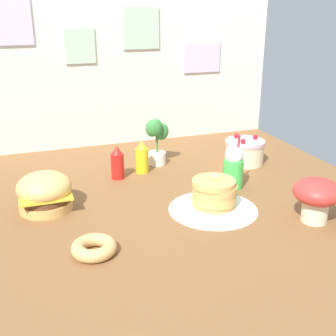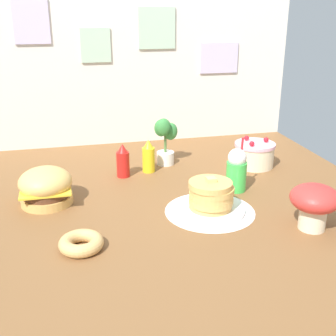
# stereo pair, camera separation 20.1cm
# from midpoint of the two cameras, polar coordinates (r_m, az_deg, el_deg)

# --- Properties ---
(ground_plane) EXTENTS (2.12, 2.08, 0.02)m
(ground_plane) POSITION_cam_midpoint_polar(r_m,az_deg,el_deg) (1.97, 2.97, -5.49)
(ground_plane) COLOR brown
(back_wall) EXTENTS (2.12, 0.04, 1.04)m
(back_wall) POSITION_cam_midpoint_polar(r_m,az_deg,el_deg) (2.80, -2.95, 13.85)
(back_wall) COLOR silver
(back_wall) RESTS_ON ground_plane
(doily_mat) EXTENTS (0.40, 0.40, 0.00)m
(doily_mat) POSITION_cam_midpoint_polar(r_m,az_deg,el_deg) (1.94, 8.53, -5.74)
(doily_mat) COLOR white
(doily_mat) RESTS_ON ground_plane
(burger) EXTENTS (0.24, 0.24, 0.17)m
(burger) POSITION_cam_midpoint_polar(r_m,az_deg,el_deg) (2.02, -13.16, -2.49)
(burger) COLOR #DBA859
(burger) RESTS_ON ground_plane
(pancake_stack) EXTENTS (0.31, 0.31, 0.16)m
(pancake_stack) POSITION_cam_midpoint_polar(r_m,az_deg,el_deg) (1.91, 8.69, -4.00)
(pancake_stack) COLOR white
(pancake_stack) RESTS_ON doily_mat
(layer_cake) EXTENTS (0.23, 0.23, 0.17)m
(layer_cake) POSITION_cam_midpoint_polar(r_m,az_deg,el_deg) (2.50, 13.64, 1.73)
(layer_cake) COLOR beige
(layer_cake) RESTS_ON ground_plane
(ketchup_bottle) EXTENTS (0.07, 0.07, 0.18)m
(ketchup_bottle) POSITION_cam_midpoint_polar(r_m,az_deg,el_deg) (2.28, -3.48, 0.82)
(ketchup_bottle) COLOR red
(ketchup_bottle) RESTS_ON ground_plane
(mustard_bottle) EXTENTS (0.07, 0.07, 0.18)m
(mustard_bottle) POSITION_cam_midpoint_polar(r_m,az_deg,el_deg) (2.34, -0.25, 1.42)
(mustard_bottle) COLOR yellow
(mustard_bottle) RESTS_ON ground_plane
(cream_soda_cup) EXTENTS (0.10, 0.10, 0.27)m
(cream_soda_cup) POSITION_cam_midpoint_polar(r_m,az_deg,el_deg) (2.14, 11.74, -0.30)
(cream_soda_cup) COLOR green
(cream_soda_cup) RESTS_ON ground_plane
(donut_pink_glaze) EXTENTS (0.17, 0.17, 0.05)m
(donut_pink_glaze) POSITION_cam_midpoint_polar(r_m,az_deg,el_deg) (1.65, -7.97, -9.87)
(donut_pink_glaze) COLOR tan
(donut_pink_glaze) RESTS_ON ground_plane
(potted_plant) EXTENTS (0.13, 0.11, 0.28)m
(potted_plant) POSITION_cam_midpoint_polar(r_m,az_deg,el_deg) (2.44, 1.99, 3.78)
(potted_plant) COLOR white
(potted_plant) RESTS_ON ground_plane
(mushroom_stool) EXTENTS (0.20, 0.20, 0.19)m
(mushroom_stool) POSITION_cam_midpoint_polar(r_m,az_deg,el_deg) (1.86, 21.79, -4.30)
(mushroom_stool) COLOR beige
(mushroom_stool) RESTS_ON ground_plane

